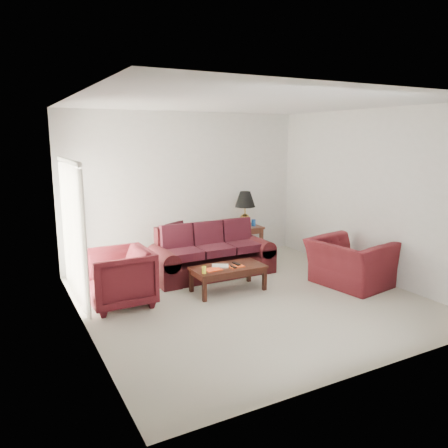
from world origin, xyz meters
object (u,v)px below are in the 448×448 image
Objects in this scene: floor_lamp at (75,236)px; armchair_left at (119,278)px; coffee_table at (228,279)px; sofa at (212,251)px; end_table at (245,241)px; armchair_right at (350,263)px.

floor_lamp is 1.60m from armchair_left.
floor_lamp is 1.34× the size of coffee_table.
floor_lamp reaches higher than sofa.
coffee_table is at bearing 81.72° from armchair_left.
armchair_right is (0.65, -2.42, 0.07)m from end_table.
floor_lamp is 4.78m from armchair_right.
coffee_table is (2.10, -1.75, -0.60)m from floor_lamp.
coffee_table is (1.75, -0.23, -0.22)m from armchair_left.
sofa is at bearing -145.30° from end_table.
armchair_left is at bearing 66.22° from armchair_right.
armchair_left reaches higher than armchair_right.
coffee_table is (-1.97, 0.73, -0.19)m from armchair_right.
end_table is 0.41× the size of floor_lamp.
armchair_left is (0.35, -1.52, -0.38)m from floor_lamp.
floor_lamp reaches higher than end_table.
armchair_right reaches higher than end_table.
armchair_right is at bearing -75.01° from end_table.
armchair_right is 2.11m from coffee_table.
sofa is 2.43m from armchair_right.
end_table is at bearing -0.93° from floor_lamp.
armchair_left reaches higher than coffee_table.
end_table is at bearing 36.06° from coffee_table.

